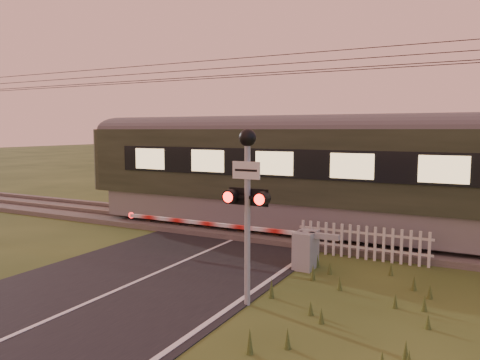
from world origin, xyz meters
The scene contains 7 objects.
ground centered at (0.00, 0.00, 0.00)m, with size 160.00×160.00×0.00m, color #2C3E18.
road centered at (0.02, -0.23, 0.01)m, with size 6.00×140.00×0.03m.
track_bed centered at (0.00, 6.50, 0.07)m, with size 140.00×3.40×0.39m.
overhead_wires centered at (0.00, 6.50, 5.72)m, with size 120.00×0.62×0.62m.
boom_gate centered at (2.79, 3.05, 0.56)m, with size 6.82×0.75×1.00m.
crossing_signal centered at (2.97, 0.05, 2.49)m, with size 0.92×0.37×3.63m.
picket_fence centered at (4.27, 4.60, 0.48)m, with size 3.73×0.08×0.95m.
Camera 1 is at (7.18, -8.30, 3.61)m, focal length 35.00 mm.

